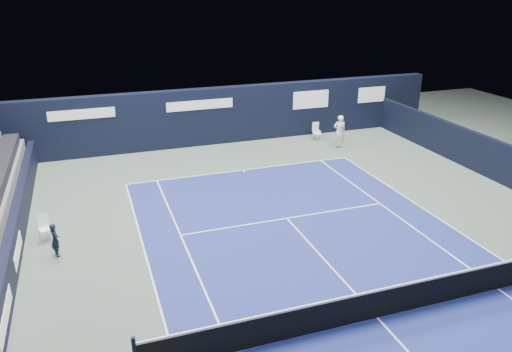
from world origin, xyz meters
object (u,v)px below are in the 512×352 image
Objects in this scene: line_judge_chair at (44,226)px; tennis_net at (379,303)px; folding_chair_back_a at (316,130)px; folding_chair_back_b at (316,129)px; tennis_player at (339,131)px.

tennis_net is (8.65, -7.69, -0.01)m from line_judge_chair.
folding_chair_back_a is 15.96m from line_judge_chair.
tennis_player is (0.44, -1.95, 0.37)m from folding_chair_back_b.
tennis_net is (-5.60, -15.53, -0.00)m from folding_chair_back_b.
tennis_player reaches higher than tennis_net.
folding_chair_back_a is 0.38m from folding_chair_back_b.
tennis_player is at bearing -74.02° from folding_chair_back_b.
line_judge_chair is 15.83m from tennis_player.
tennis_net is at bearing -62.00° from line_judge_chair.
tennis_net is (-5.44, -15.18, -0.06)m from folding_chair_back_a.
tennis_net reaches higher than line_judge_chair.
tennis_player reaches higher than folding_chair_back_b.
folding_chair_back_a is 0.48× the size of tennis_player.
line_judge_chair is at bearing -147.95° from folding_chair_back_b.
line_judge_chair reaches higher than folding_chair_back_a.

